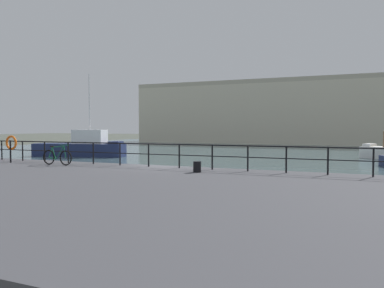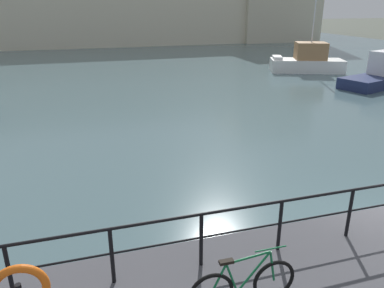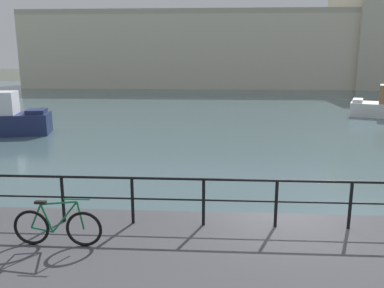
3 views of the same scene
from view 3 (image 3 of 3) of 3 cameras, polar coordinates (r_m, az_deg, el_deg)
ground_plane at (r=10.17m, az=12.58°, el=-14.86°), size 240.00×240.00×0.00m
water_basin at (r=39.40m, az=5.74°, el=5.91°), size 80.00×60.00×0.01m
harbor_building at (r=61.75m, az=10.74°, el=13.47°), size 57.18×16.39×15.39m
quay_railing at (r=8.67m, az=6.90°, el=-7.15°), size 23.57×0.07×1.08m
parked_bicycle at (r=8.32m, az=-18.79°, el=-11.22°), size 1.77×0.09×0.98m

